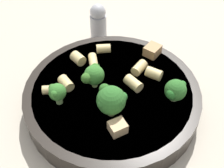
{
  "coord_description": "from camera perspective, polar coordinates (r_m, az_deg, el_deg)",
  "views": [
    {
      "loc": [
        -0.03,
        -0.29,
        0.35
      ],
      "look_at": [
        0.0,
        0.0,
        0.05
      ],
      "focal_mm": 45.0,
      "sensor_mm": 36.0,
      "label": 1
    }
  ],
  "objects": [
    {
      "name": "ground_plane",
      "position": [
        0.45,
        0.0,
        -4.18
      ],
      "size": [
        2.0,
        2.0,
        0.0
      ],
      "primitive_type": "plane",
      "color": "#BCB29E"
    },
    {
      "name": "rigatoni_6",
      "position": [
        0.43,
        -9.33,
        0.17
      ],
      "size": [
        0.03,
        0.03,
        0.02
      ],
      "primitive_type": "cylinder",
      "rotation": [
        1.57,
        0.0,
        0.52
      ],
      "color": "#E0C67F",
      "rests_on": "pasta_bowl"
    },
    {
      "name": "broccoli_floret_2",
      "position": [
        0.37,
        -0.24,
        -3.28
      ],
      "size": [
        0.04,
        0.04,
        0.05
      ],
      "color": "#93B766",
      "rests_on": "pasta_bowl"
    },
    {
      "name": "rigatoni_0",
      "position": [
        0.43,
        4.27,
        0.53
      ],
      "size": [
        0.03,
        0.03,
        0.02
      ],
      "primitive_type": "cylinder",
      "rotation": [
        1.57,
        0.0,
        0.6
      ],
      "color": "#E0C67F",
      "rests_on": "pasta_bowl"
    },
    {
      "name": "chicken_chunk_0",
      "position": [
        0.48,
        8.21,
        6.76
      ],
      "size": [
        0.03,
        0.03,
        0.02
      ],
      "primitive_type": "cube",
      "rotation": [
        0.0,
        0.0,
        0.82
      ],
      "color": "tan",
      "rests_on": "pasta_bowl"
    },
    {
      "name": "pasta_bowl",
      "position": [
        0.44,
        0.0,
        -2.34
      ],
      "size": [
        0.27,
        0.27,
        0.04
      ],
      "color": "#28231E",
      "rests_on": "ground_plane"
    },
    {
      "name": "chicken_chunk_1",
      "position": [
        0.37,
        1.42,
        -8.76
      ],
      "size": [
        0.03,
        0.03,
        0.02
      ],
      "primitive_type": "cube",
      "rotation": [
        0.0,
        0.0,
        0.39
      ],
      "color": "tan",
      "rests_on": "pasta_bowl"
    },
    {
      "name": "rigatoni_7",
      "position": [
        0.47,
        -6.9,
        5.16
      ],
      "size": [
        0.03,
        0.03,
        0.02
      ],
      "primitive_type": "cylinder",
      "rotation": [
        1.57,
        0.0,
        0.61
      ],
      "color": "#E0C67F",
      "rests_on": "pasta_bowl"
    },
    {
      "name": "broccoli_floret_1",
      "position": [
        0.41,
        12.73,
        -1.3
      ],
      "size": [
        0.03,
        0.03,
        0.03
      ],
      "color": "#9EC175",
      "rests_on": "pasta_bowl"
    },
    {
      "name": "rigatoni_2",
      "position": [
        0.48,
        -1.75,
        7.19
      ],
      "size": [
        0.02,
        0.02,
        0.02
      ],
      "primitive_type": "cylinder",
      "rotation": [
        1.57,
        0.0,
        1.57
      ],
      "color": "#E0C67F",
      "rests_on": "pasta_bowl"
    },
    {
      "name": "broccoli_floret_0",
      "position": [
        0.4,
        -11.1,
        -1.68
      ],
      "size": [
        0.02,
        0.03,
        0.03
      ],
      "color": "#84AD60",
      "rests_on": "pasta_bowl"
    },
    {
      "name": "pepper_shaker",
      "position": [
        0.57,
        -2.82,
        12.52
      ],
      "size": [
        0.03,
        0.03,
        0.07
      ],
      "color": "#B2B2B7",
      "rests_on": "ground_plane"
    },
    {
      "name": "rigatoni_4",
      "position": [
        0.44,
        8.5,
        2.1
      ],
      "size": [
        0.03,
        0.03,
        0.02
      ],
      "primitive_type": "cylinder",
      "rotation": [
        1.57,
        0.0,
        0.95
      ],
      "color": "#E0C67F",
      "rests_on": "pasta_bowl"
    },
    {
      "name": "rigatoni_5",
      "position": [
        0.45,
        5.57,
        3.29
      ],
      "size": [
        0.03,
        0.03,
        0.02
      ],
      "primitive_type": "cylinder",
      "rotation": [
        1.57,
        0.0,
        2.43
      ],
      "color": "#E0C67F",
      "rests_on": "pasta_bowl"
    },
    {
      "name": "rigatoni_1",
      "position": [
        0.46,
        -3.85,
        4.61
      ],
      "size": [
        0.02,
        0.03,
        0.01
      ],
      "primitive_type": "cylinder",
      "rotation": [
        1.57,
        0.0,
        0.06
      ],
      "color": "#E0C67F",
      "rests_on": "pasta_bowl"
    },
    {
      "name": "broccoli_floret_3",
      "position": [
        0.41,
        -3.78,
        1.89
      ],
      "size": [
        0.03,
        0.03,
        0.04
      ],
      "color": "#93B766",
      "rests_on": "pasta_bowl"
    },
    {
      "name": "rigatoni_3",
      "position": [
        0.43,
        -12.47,
        -0.86
      ],
      "size": [
        0.02,
        0.01,
        0.01
      ],
      "primitive_type": "cylinder",
      "rotation": [
        1.57,
        0.0,
        1.54
      ],
      "color": "#E0C67F",
      "rests_on": "pasta_bowl"
    }
  ]
}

